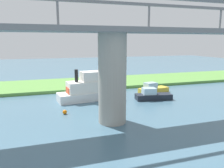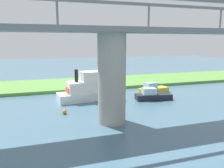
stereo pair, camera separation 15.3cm
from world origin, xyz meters
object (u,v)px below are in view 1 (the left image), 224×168
object	(u,v)px
marker_buoy	(65,112)
motorboat_red	(152,95)
bridge_pylon	(112,79)
person_on_bank	(99,81)
houseboat_blue	(91,88)
skiff_small	(153,89)
mooring_post	(82,85)

from	to	relation	value
marker_buoy	motorboat_red	bearing A→B (deg)	-167.56
bridge_pylon	person_on_bank	size ratio (longest dim) A/B	6.54
person_on_bank	marker_buoy	xyz separation A→B (m)	(7.77, 13.89, -0.95)
houseboat_blue	motorboat_red	xyz separation A→B (m)	(-8.42, 2.81, -1.04)
skiff_small	mooring_post	bearing A→B (deg)	-27.29
mooring_post	person_on_bank	bearing A→B (deg)	-156.55
marker_buoy	mooring_post	bearing A→B (deg)	-109.12
person_on_bank	houseboat_blue	xyz separation A→B (m)	(3.40, 8.25, 0.45)
houseboat_blue	motorboat_red	world-z (taller)	houseboat_blue
houseboat_blue	marker_buoy	size ratio (longest dim) A/B	17.99
motorboat_red	houseboat_blue	bearing A→B (deg)	-18.47
person_on_bank	houseboat_blue	size ratio (longest dim) A/B	0.15
houseboat_blue	skiff_small	bearing A→B (deg)	-173.59
mooring_post	motorboat_red	world-z (taller)	motorboat_red
skiff_small	motorboat_red	world-z (taller)	motorboat_red
skiff_small	bridge_pylon	bearing A→B (deg)	45.95
person_on_bank	houseboat_blue	world-z (taller)	houseboat_blue
marker_buoy	houseboat_blue	bearing A→B (deg)	-127.80
bridge_pylon	houseboat_blue	size ratio (longest dim) A/B	1.01
marker_buoy	skiff_small	bearing A→B (deg)	-155.55
skiff_small	motorboat_red	distance (m)	4.59
bridge_pylon	mooring_post	bearing A→B (deg)	-89.59
motorboat_red	bridge_pylon	bearing A→B (deg)	39.73
person_on_bank	marker_buoy	size ratio (longest dim) A/B	2.78
bridge_pylon	skiff_small	size ratio (longest dim) A/B	1.69
bridge_pylon	motorboat_red	bearing A→B (deg)	-140.27
motorboat_red	marker_buoy	size ratio (longest dim) A/B	10.73
person_on_bank	motorboat_red	world-z (taller)	person_on_bank
bridge_pylon	houseboat_blue	distance (m)	10.20
marker_buoy	bridge_pylon	bearing A→B (deg)	136.75
motorboat_red	marker_buoy	world-z (taller)	motorboat_red
person_on_bank	houseboat_blue	distance (m)	8.94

